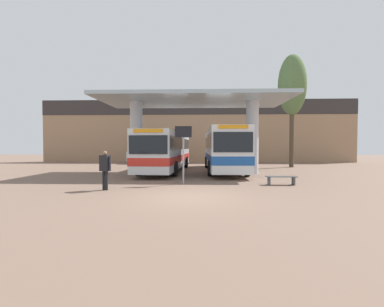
% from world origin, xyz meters
% --- Properties ---
extents(ground_plane, '(100.00, 100.00, 0.00)m').
position_xyz_m(ground_plane, '(0.00, 0.00, 0.00)').
color(ground_plane, '#755B4C').
extents(townhouse_backdrop, '(40.00, 0.58, 7.95)m').
position_xyz_m(townhouse_backdrop, '(0.00, 22.72, 4.63)').
color(townhouse_backdrop, '#9E7A5B').
rests_on(townhouse_backdrop, ground_plane).
extents(station_canopy, '(13.60, 6.24, 5.55)m').
position_xyz_m(station_canopy, '(0.00, 8.85, 4.59)').
color(station_canopy, silver).
rests_on(station_canopy, ground_plane).
extents(transit_bus_left_bay, '(3.16, 12.02, 3.08)m').
position_xyz_m(transit_bus_left_bay, '(-2.28, 10.65, 1.73)').
color(transit_bus_left_bay, silver).
rests_on(transit_bus_left_bay, ground_plane).
extents(transit_bus_center_bay, '(2.86, 11.73, 3.31)m').
position_xyz_m(transit_bus_center_bay, '(2.33, 10.67, 1.85)').
color(transit_bus_center_bay, silver).
rests_on(transit_bus_center_bay, ground_plane).
extents(waiting_bench_near_pillar, '(1.59, 0.44, 0.46)m').
position_xyz_m(waiting_bench_near_pillar, '(4.73, 3.37, 0.34)').
color(waiting_bench_near_pillar, '#4C5156').
rests_on(waiting_bench_near_pillar, ground_plane).
extents(info_sign_platform, '(0.90, 0.09, 3.10)m').
position_xyz_m(info_sign_platform, '(-0.41, 3.50, 2.20)').
color(info_sign_platform, gray).
rests_on(info_sign_platform, ground_plane).
extents(pedestrian_waiting, '(0.65, 0.43, 1.81)m').
position_xyz_m(pedestrian_waiting, '(-3.90, 1.48, 1.11)').
color(pedestrian_waiting, black).
rests_on(pedestrian_waiting, ground_plane).
extents(poplar_tree_behind_left, '(2.63, 2.63, 10.79)m').
position_xyz_m(poplar_tree_behind_left, '(9.25, 14.84, 7.77)').
color(poplar_tree_behind_left, '#473A2B').
rests_on(poplar_tree_behind_left, ground_plane).
extents(parked_car_street, '(4.60, 2.06, 2.07)m').
position_xyz_m(parked_car_street, '(-5.63, 19.24, 1.00)').
color(parked_car_street, '#B2B7BC').
rests_on(parked_car_street, ground_plane).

